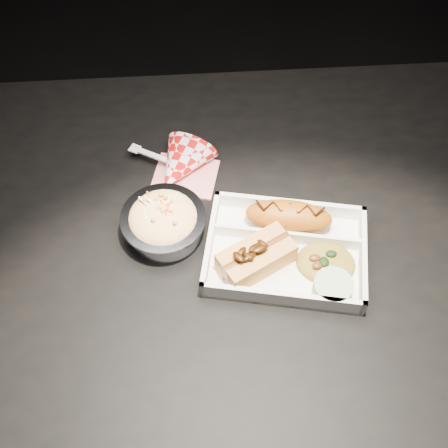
{
  "coord_description": "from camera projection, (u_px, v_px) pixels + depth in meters",
  "views": [
    {
      "loc": [
        -0.11,
        -0.51,
        1.53
      ],
      "look_at": [
        -0.07,
        -0.02,
        0.81
      ],
      "focal_mm": 45.0,
      "sensor_mm": 36.0,
      "label": 1
    }
  ],
  "objects": [
    {
      "name": "napkin_fork",
      "position": [
        179.0,
        166.0,
        0.99
      ],
      "size": [
        0.17,
        0.14,
        0.1
      ],
      "rotation": [
        0.0,
        0.0,
        -0.51
      ],
      "color": "red",
      "rests_on": "dining_table"
    },
    {
      "name": "food_tray",
      "position": [
        285.0,
        253.0,
        0.9
      ],
      "size": [
        0.28,
        0.23,
        0.04
      ],
      "rotation": [
        0.0,
        0.0,
        -0.2
      ],
      "color": "white",
      "rests_on": "dining_table"
    },
    {
      "name": "floor",
      "position": [
        249.0,
        384.0,
        1.57
      ],
      "size": [
        4.0,
        4.0,
        0.05
      ],
      "primitive_type": "cube",
      "color": "black",
      "rests_on": "ground"
    },
    {
      "name": "fried_rice_mound",
      "position": [
        327.0,
        259.0,
        0.88
      ],
      "size": [
        0.11,
        0.09,
        0.03
      ],
      "primitive_type": "ellipsoid",
      "rotation": [
        0.0,
        0.0,
        -0.2
      ],
      "color": "#A4842F",
      "rests_on": "food_tray"
    },
    {
      "name": "hotdog",
      "position": [
        256.0,
        256.0,
        0.87
      ],
      "size": [
        0.13,
        0.11,
        0.06
      ],
      "rotation": [
        0.0,
        0.0,
        0.5
      ],
      "color": "#E39A4D",
      "rests_on": "food_tray"
    },
    {
      "name": "dining_table",
      "position": [
        263.0,
        260.0,
        1.01
      ],
      "size": [
        1.2,
        0.8,
        0.75
      ],
      "color": "black",
      "rests_on": "ground"
    },
    {
      "name": "fried_pastry",
      "position": [
        289.0,
        217.0,
        0.91
      ],
      "size": [
        0.15,
        0.08,
        0.05
      ],
      "primitive_type": "ellipsoid",
      "rotation": [
        0.0,
        0.0,
        -0.2
      ],
      "color": "#B55C12",
      "rests_on": "food_tray"
    },
    {
      "name": "foil_coleslaw_cup",
      "position": [
        164.0,
        221.0,
        0.91
      ],
      "size": [
        0.14,
        0.14,
        0.07
      ],
      "color": "silver",
      "rests_on": "dining_table"
    },
    {
      "name": "cupcake_liner",
      "position": [
        333.0,
        288.0,
        0.85
      ],
      "size": [
        0.06,
        0.06,
        0.03
      ],
      "primitive_type": "cylinder",
      "color": "#A9C192",
      "rests_on": "food_tray"
    }
  ]
}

